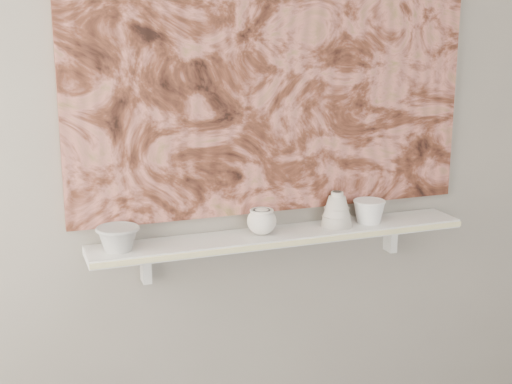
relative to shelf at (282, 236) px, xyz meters
name	(u,v)px	position (x,y,z in m)	size (l,w,h in m)	color
wall_back	(273,113)	(0.00, 0.09, 0.44)	(3.60, 3.60, 0.00)	gray
shelf	(282,236)	(0.00, 0.00, 0.00)	(1.40, 0.18, 0.03)	white
shelf_stripe	(292,243)	(0.00, -0.09, 0.00)	(1.40, 0.01, 0.02)	beige
bracket_left	(146,266)	(-0.49, 0.06, -0.07)	(0.03, 0.06, 0.12)	white
bracket_right	(390,236)	(0.49, 0.06, -0.07)	(0.03, 0.06, 0.12)	white
painting	(275,60)	(0.00, 0.08, 0.62)	(1.50, 0.03, 1.10)	brown
house_motif	(385,139)	(0.45, 0.07, 0.32)	(0.09, 0.00, 0.08)	black
bowl_grey	(118,238)	(-0.59, 0.00, 0.06)	(0.15, 0.15, 0.08)	#9A9997
cup_cream	(262,221)	(-0.08, 0.00, 0.06)	(0.11, 0.11, 0.10)	silver
bell_vessel	(337,209)	(0.22, 0.00, 0.08)	(0.12, 0.12, 0.13)	silver
bowl_white	(369,211)	(0.35, 0.00, 0.06)	(0.12, 0.12, 0.09)	white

